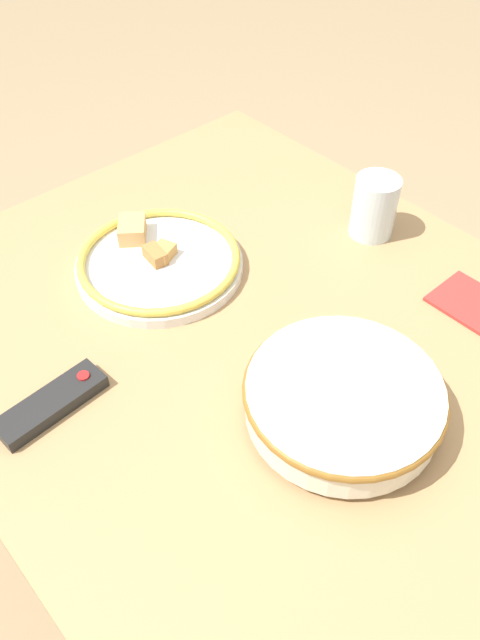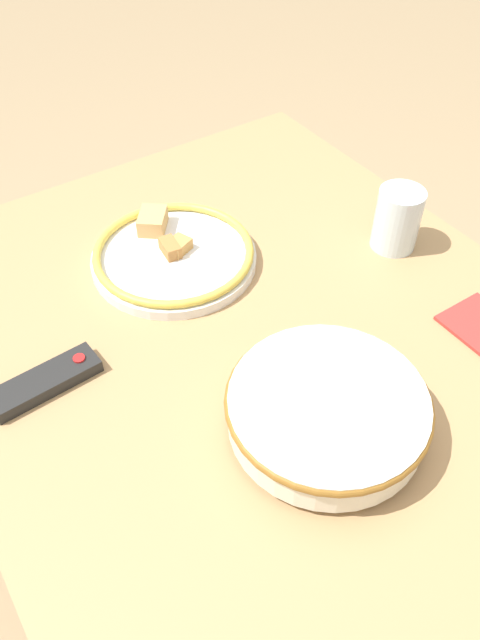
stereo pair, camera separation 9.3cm
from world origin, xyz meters
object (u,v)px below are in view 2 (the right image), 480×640
(food_plate, at_px, (173,254))
(drinking_glass, at_px, (397,219))
(tv_remote, at_px, (45,381))
(noodle_bowl, at_px, (327,410))

(food_plate, xyz_separation_m, drinking_glass, (-0.17, -0.34, 0.04))
(drinking_glass, bearing_deg, tv_remote, 86.64)
(noodle_bowl, distance_m, food_plate, 0.41)
(drinking_glass, bearing_deg, food_plate, 63.27)
(noodle_bowl, relative_size, tv_remote, 1.67)
(noodle_bowl, xyz_separation_m, tv_remote, (0.27, 0.28, -0.03))
(tv_remote, xyz_separation_m, drinking_glass, (-0.04, -0.63, 0.05))
(noodle_bowl, height_order, tv_remote, noodle_bowl)
(food_plate, height_order, drinking_glass, drinking_glass)
(tv_remote, height_order, drinking_glass, drinking_glass)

